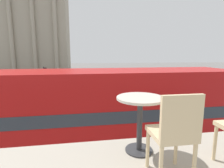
{
  "coord_description": "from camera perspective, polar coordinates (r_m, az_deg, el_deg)",
  "views": [
    {
      "loc": [
        0.49,
        -2.4,
        4.64
      ],
      "look_at": [
        3.34,
        15.37,
        1.65
      ],
      "focal_mm": 28.0,
      "sensor_mm": 36.0,
      "label": 1
    }
  ],
  "objects": [
    {
      "name": "traffic_light_near",
      "position": [
        14.55,
        2.1,
        -0.5
      ],
      "size": [
        0.42,
        0.24,
        3.23
      ],
      "color": "black",
      "rests_on": "ground_plane"
    },
    {
      "name": "double_decker_bus",
      "position": [
        7.33,
        -1.49,
        -9.53
      ],
      "size": [
        10.38,
        2.71,
        4.04
      ],
      "rotation": [
        0.0,
        0.0,
        0.03
      ],
      "color": "black",
      "rests_on": "ground_plane"
    },
    {
      "name": "plaza_building_left",
      "position": [
        51.21,
        -28.11,
        17.1
      ],
      "size": [
        24.13,
        11.75,
        24.83
      ],
      "color": "#A39984",
      "rests_on": "ground_plane"
    },
    {
      "name": "pedestrian_red",
      "position": [
        33.15,
        -12.72,
        2.8
      ],
      "size": [
        0.32,
        0.32,
        1.63
      ],
      "rotation": [
        0.0,
        0.0,
        4.31
      ],
      "color": "#282B33",
      "rests_on": "ground_plane"
    },
    {
      "name": "cafe_chair_0",
      "position": [
        1.86,
        19.65,
        -14.45
      ],
      "size": [
        0.4,
        0.4,
        0.91
      ],
      "rotation": [
        0.0,
        0.0,
        0.02
      ],
      "color": "#D1B789",
      "rests_on": "cafe_floor_slab"
    },
    {
      "name": "traffic_light_mid",
      "position": [
        20.31,
        -21.02,
        2.01
      ],
      "size": [
        0.42,
        0.24,
        3.39
      ],
      "color": "black",
      "rests_on": "ground_plane"
    },
    {
      "name": "cafe_dining_table",
      "position": [
        2.28,
        9.1,
        -8.97
      ],
      "size": [
        0.6,
        0.6,
        0.73
      ],
      "color": "#2D2D30",
      "rests_on": "cafe_floor_slab"
    },
    {
      "name": "pedestrian_grey",
      "position": [
        28.44,
        -24.97,
        1.2
      ],
      "size": [
        0.32,
        0.32,
        1.73
      ],
      "rotation": [
        0.0,
        0.0,
        2.45
      ],
      "color": "#282B33",
      "rests_on": "ground_plane"
    }
  ]
}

